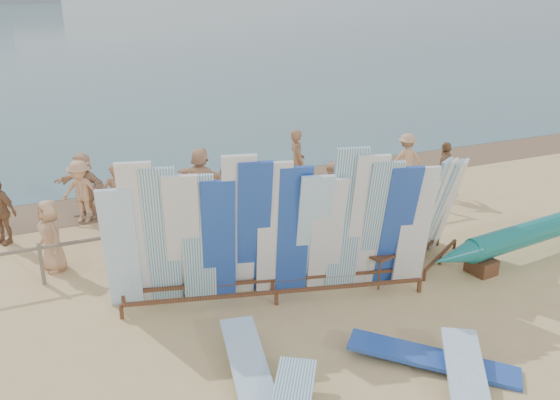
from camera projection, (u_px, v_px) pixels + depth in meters
name	position (u px, v px, depth m)	size (l,w,h in m)	color
ground	(284.00, 313.00, 10.98)	(160.00, 160.00, 0.00)	#DABB7E
ocean	(27.00, 10.00, 120.74)	(320.00, 240.00, 0.02)	#416675
wet_sand_strip	(183.00, 193.00, 17.15)	(40.00, 2.60, 0.01)	brown
fence	(230.00, 225.00, 13.33)	(12.08, 0.08, 0.90)	#766A59
main_surfboard_rack	(273.00, 234.00, 11.01)	(6.12, 2.13, 3.05)	brown
side_surfboard_rack	(435.00, 214.00, 12.57)	(2.15, 1.62, 2.51)	brown
outrigger_canoe	(536.00, 233.00, 13.09)	(6.09, 1.21, 0.86)	brown
vendor_table	(382.00, 265.00, 12.04)	(0.95, 0.79, 1.09)	brown
flat_board_a	(252.00, 386.00, 9.01)	(0.56, 2.70, 0.07)	#9ACFF7
flat_board_d	(432.00, 365.00, 9.49)	(0.56, 2.70, 0.07)	#244BB4
beach_chair_left	(187.00, 226.00, 14.26)	(0.65, 0.66, 0.78)	red
beach_chair_right	(234.00, 227.00, 14.10)	(0.86, 0.87, 0.97)	red
stroller	(262.00, 217.00, 14.37)	(0.55, 0.75, 0.97)	red
beachgoer_2	(168.00, 206.00, 13.68)	(0.88, 0.42, 1.81)	beige
beachgoer_0	(51.00, 235.00, 12.38)	(0.77, 0.37, 1.57)	tan
beachgoer_8	(333.00, 192.00, 14.91)	(0.77, 0.37, 1.59)	beige
beachgoer_1	(117.00, 197.00, 14.37)	(0.62, 0.34, 1.70)	#8C6042
beachgoer_11	(84.00, 185.00, 15.16)	(1.60, 0.52, 1.73)	beige
beachgoer_7	(297.00, 161.00, 16.93)	(0.68, 0.37, 1.86)	#8C6042
beachgoer_extra_0	(406.00, 159.00, 17.70)	(1.01, 0.42, 1.56)	tan
beachgoer_10	(444.00, 171.00, 16.45)	(0.97, 0.42, 1.65)	#8C6042
beachgoer_extra_1	(0.00, 211.00, 13.66)	(0.94, 0.40, 1.60)	#8C6042
beachgoer_4	(226.00, 198.00, 14.37)	(0.98, 0.42, 1.67)	#8C6042
beachgoer_3	(81.00, 192.00, 14.87)	(1.05, 0.43, 1.62)	tan
beachgoer_5	(201.00, 178.00, 15.75)	(1.57, 0.51, 1.70)	beige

